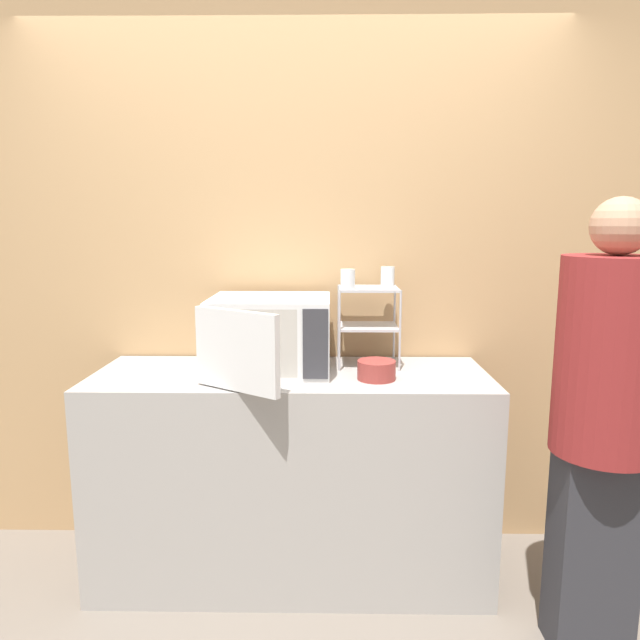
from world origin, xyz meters
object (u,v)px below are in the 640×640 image
glass_back_right (388,276)px  bowl (376,370)px  microwave (269,335)px  person (605,408)px  dish_rack (368,309)px  glass_front_left (348,279)px

glass_back_right → bowl: (-0.07, -0.32, -0.36)m
microwave → person: (1.24, -0.49, -0.17)m
microwave → person: 1.34m
microwave → glass_back_right: (0.53, 0.19, 0.24)m
dish_rack → glass_back_right: size_ratio=4.07×
microwave → glass_back_right: 0.61m
dish_rack → bowl: size_ratio=2.24×
glass_front_left → dish_rack: bearing=38.7°
person → microwave: bearing=158.5°
microwave → person: person is taller
dish_rack → person: bearing=-37.2°
glass_front_left → glass_back_right: (0.19, 0.15, 0.00)m
microwave → glass_front_left: 0.42m
person → glass_front_left: bearing=149.4°
glass_front_left → bowl: bearing=-55.6°
glass_back_right → bowl: glass_back_right is taller
glass_front_left → person: 1.12m
dish_rack → person: person is taller
dish_rack → microwave: bearing=-164.7°
person → dish_rack: bearing=142.8°
microwave → dish_rack: (0.44, 0.12, 0.09)m
dish_rack → glass_front_left: bearing=-141.3°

